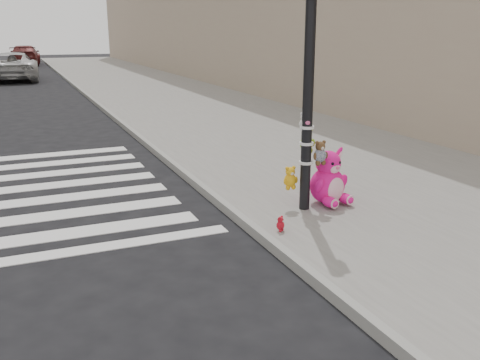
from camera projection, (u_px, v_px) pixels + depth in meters
name	position (u px, v px, depth m)	size (l,w,h in m)	color
ground	(180.00, 299.00, 5.91)	(120.00, 120.00, 0.00)	black
sidewalk_near	(240.00, 122.00, 16.62)	(7.00, 80.00, 0.14)	slate
curb_edge	(130.00, 130.00, 15.32)	(0.12, 80.00, 0.15)	gray
signal_pole	(308.00, 104.00, 8.01)	(0.68, 0.49, 4.00)	black
pink_bunny	(329.00, 181.00, 8.60)	(0.67, 0.76, 0.92)	#FF1590
red_teddy	(280.00, 224.00, 7.47)	(0.15, 0.11, 0.22)	red
car_white_near	(13.00, 66.00, 30.38)	(2.62, 5.67, 1.58)	silver
car_maroon_near	(25.00, 55.00, 42.81)	(2.18, 5.37, 1.56)	#581A19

